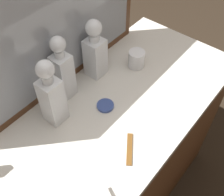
% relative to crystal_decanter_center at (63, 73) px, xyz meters
% --- Properties ---
extents(ground_plane, '(6.00, 6.00, 0.00)m').
position_rel_crystal_decanter_center_xyz_m(ground_plane, '(0.05, -0.21, -0.99)').
color(ground_plane, '#2D2319').
extents(dresser, '(1.29, 0.59, 0.87)m').
position_rel_crystal_decanter_center_xyz_m(dresser, '(0.05, -0.21, -0.56)').
color(dresser, brown).
rests_on(dresser, ground_plane).
extents(dresser_mirror, '(0.94, 0.03, 0.59)m').
position_rel_crystal_decanter_center_xyz_m(dresser_mirror, '(0.05, 0.06, 0.18)').
color(dresser_mirror, brown).
rests_on(dresser_mirror, dresser).
extents(crystal_decanter_center, '(0.07, 0.07, 0.30)m').
position_rel_crystal_decanter_center_xyz_m(crystal_decanter_center, '(0.00, 0.00, 0.00)').
color(crystal_decanter_center, white).
rests_on(crystal_decanter_center, dresser).
extents(crystal_decanter_front, '(0.08, 0.08, 0.28)m').
position_rel_crystal_decanter_center_xyz_m(crystal_decanter_front, '(0.18, -0.01, -0.01)').
color(crystal_decanter_front, white).
rests_on(crystal_decanter_front, dresser).
extents(crystal_decanter_rear, '(0.07, 0.07, 0.30)m').
position_rel_crystal_decanter_center_xyz_m(crystal_decanter_rear, '(-0.12, -0.06, 0.00)').
color(crystal_decanter_rear, white).
rests_on(crystal_decanter_rear, dresser).
extents(crystal_tumbler_center, '(0.08, 0.08, 0.08)m').
position_rel_crystal_decanter_center_xyz_m(crystal_tumbler_center, '(0.33, -0.13, -0.08)').
color(crystal_tumbler_center, white).
rests_on(crystal_tumbler_center, dresser).
extents(porcelain_dish, '(0.07, 0.07, 0.01)m').
position_rel_crystal_decanter_center_xyz_m(porcelain_dish, '(0.05, -0.18, -0.11)').
color(porcelain_dish, '#33478C').
rests_on(porcelain_dish, dresser).
extents(tortoiseshell_comb, '(0.12, 0.09, 0.01)m').
position_rel_crystal_decanter_center_xyz_m(tortoiseshell_comb, '(-0.05, -0.38, -0.12)').
color(tortoiseshell_comb, brown).
rests_on(tortoiseshell_comb, dresser).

